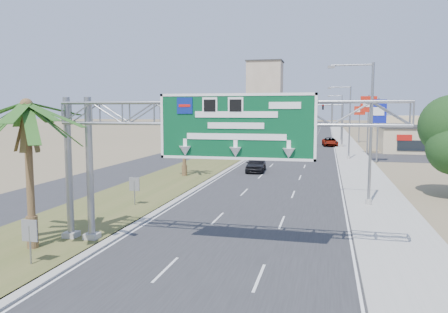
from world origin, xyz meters
name	(u,v)px	position (x,y,z in m)	size (l,w,h in m)	color
road	(310,135)	(0.00, 110.00, 0.01)	(12.00, 300.00, 0.02)	#28282B
sidewalk_right	(342,136)	(8.50, 110.00, 0.05)	(4.00, 300.00, 0.10)	#9E9B93
median_grass	(273,135)	(-10.00, 110.00, 0.06)	(7.00, 300.00, 0.12)	#4B5324
opposing_road	(248,135)	(-17.00, 110.00, 0.01)	(8.00, 300.00, 0.02)	#28282B
sign_gantry	(205,125)	(-1.06, 9.93, 6.06)	(16.75, 1.24, 7.50)	gray
palm_near	(26,106)	(-9.20, 8.00, 6.93)	(5.70, 5.70, 8.35)	brown
palm_row_b	(184,129)	(-9.50, 32.00, 4.90)	(3.99, 3.99, 5.95)	brown
palm_row_c	(222,118)	(-9.50, 48.00, 5.66)	(3.99, 3.99, 6.75)	brown
palm_row_d	(246,123)	(-9.50, 66.00, 4.42)	(3.99, 3.99, 5.45)	brown
palm_row_e	(261,118)	(-9.50, 85.00, 5.09)	(3.99, 3.99, 6.15)	brown
palm_row_f	(275,118)	(-9.50, 110.00, 4.71)	(3.99, 3.99, 5.75)	brown
streetlight_near	(368,140)	(7.30, 22.00, 4.69)	(3.27, 0.44, 10.00)	gray
streetlight_mid	(348,125)	(7.30, 52.00, 4.69)	(3.27, 0.44, 10.00)	gray
streetlight_far	(340,120)	(7.30, 88.00, 4.69)	(3.27, 0.44, 10.00)	gray
signal_mast	(331,121)	(5.17, 71.97, 4.85)	(10.28, 0.71, 8.00)	gray
store_building	(439,140)	(22.00, 66.00, 2.00)	(18.00, 10.00, 4.00)	#C7B086
median_signback_a	(30,234)	(-7.80, 6.00, 1.45)	(0.75, 0.08, 2.08)	gray
median_signback_b	(134,186)	(-8.50, 18.00, 1.45)	(0.75, 0.08, 2.08)	gray
tower_distant	(265,92)	(-32.00, 250.00, 17.50)	(20.00, 16.00, 35.00)	gray
building_distant_left	(201,120)	(-45.00, 160.00, 3.00)	(24.00, 14.00, 6.00)	#C7B086
building_distant_right	(409,124)	(30.00, 140.00, 2.50)	(20.00, 12.00, 5.00)	#C7B086
car_left_lane	(256,164)	(-3.00, 37.21, 0.83)	(1.97, 4.90, 1.67)	black
car_mid_lane	(305,153)	(1.50, 53.35, 0.65)	(1.38, 3.96, 1.30)	maroon
car_right_lane	(330,142)	(5.12, 74.38, 0.80)	(2.65, 5.75, 1.60)	gray
car_far	(284,139)	(-4.42, 83.42, 0.64)	(1.78, 4.39, 1.27)	black
pole_sign_red_near	(369,108)	(10.53, 59.40, 7.12)	(2.41, 0.76, 9.05)	gray
pole_sign_blue	(378,114)	(10.83, 49.02, 6.23)	(2.02, 0.49, 8.30)	gray
pole_sign_red_far	(360,113)	(11.01, 84.98, 6.12)	(2.22, 0.69, 7.78)	gray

